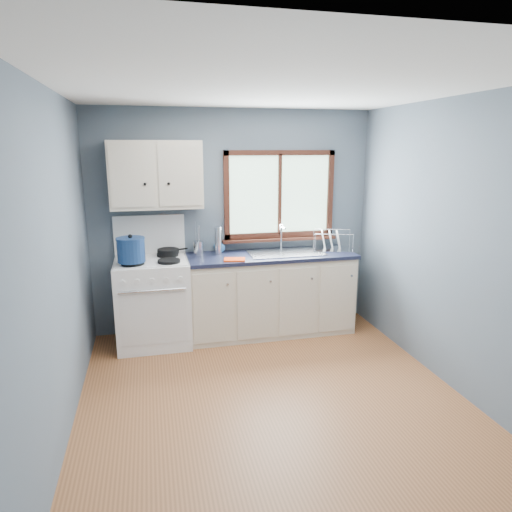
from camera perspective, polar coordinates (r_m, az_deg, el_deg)
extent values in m
cube|color=#9D5F35|center=(4.01, 2.36, -17.95)|extent=(3.20, 3.60, 0.02)
cube|color=white|center=(3.46, 2.79, 20.57)|extent=(3.20, 3.60, 0.02)
cube|color=slate|center=(5.26, -2.81, 4.34)|extent=(3.20, 0.02, 2.50)
cube|color=slate|center=(1.94, 17.52, -12.50)|extent=(3.20, 0.02, 2.50)
cube|color=slate|center=(3.47, -24.01, -1.61)|extent=(0.02, 3.60, 2.50)
cube|color=slate|center=(4.25, 23.95, 1.00)|extent=(0.02, 3.60, 2.50)
cube|color=white|center=(5.03, -12.73, -5.70)|extent=(0.76, 0.65, 0.92)
cube|color=white|center=(5.15, -13.16, 2.57)|extent=(0.76, 0.05, 0.44)
cube|color=silver|center=(4.90, -13.00, -0.55)|extent=(0.72, 0.59, 0.01)
cylinder|color=black|center=(4.75, -15.17, -0.86)|extent=(0.23, 0.23, 0.03)
cylinder|color=black|center=(4.75, -10.83, -0.63)|extent=(0.23, 0.23, 0.03)
cylinder|color=black|center=(5.05, -15.07, -0.04)|extent=(0.23, 0.23, 0.03)
cylinder|color=black|center=(5.04, -10.99, 0.18)|extent=(0.23, 0.23, 0.03)
cylinder|color=silver|center=(4.63, -12.82, -4.26)|extent=(0.66, 0.02, 0.02)
cube|color=silver|center=(4.75, -12.63, -7.63)|extent=(0.66, 0.01, 0.55)
cube|color=beige|center=(5.22, 1.78, -4.87)|extent=(1.85, 0.60, 0.88)
cube|color=black|center=(5.38, 1.70, -8.86)|extent=(1.85, 0.54, 0.08)
cube|color=black|center=(5.10, 1.82, 0.04)|extent=(1.89, 0.64, 0.04)
cube|color=silver|center=(5.14, 3.76, 0.40)|extent=(0.84, 0.46, 0.01)
cube|color=silver|center=(5.10, 1.60, -0.52)|extent=(0.36, 0.40, 0.14)
cube|color=silver|center=(5.22, 5.85, -0.27)|extent=(0.36, 0.40, 0.14)
cylinder|color=silver|center=(5.30, 3.15, 2.32)|extent=(0.02, 0.02, 0.28)
cylinder|color=silver|center=(5.21, 3.39, 3.57)|extent=(0.02, 0.16, 0.02)
sphere|color=silver|center=(5.27, 3.17, 3.81)|extent=(0.04, 0.04, 0.04)
cube|color=#9EC6A8|center=(5.32, 2.92, 7.70)|extent=(1.22, 0.01, 0.92)
cube|color=#3E1C12|center=(5.28, 3.04, 12.76)|extent=(1.30, 0.05, 0.06)
cube|color=#3E1C12|center=(5.37, 2.92, 2.69)|extent=(1.30, 0.05, 0.06)
cube|color=#3E1C12|center=(5.17, -3.70, 7.52)|extent=(0.06, 0.05, 1.00)
cube|color=#3E1C12|center=(5.51, 9.24, 7.74)|extent=(0.06, 0.05, 1.00)
cube|color=#3E1C12|center=(5.30, 2.98, 7.68)|extent=(0.03, 0.05, 0.92)
cube|color=#3E1C12|center=(5.35, 3.00, 2.10)|extent=(1.36, 0.10, 0.03)
cube|color=beige|center=(4.94, -12.39, 9.88)|extent=(0.95, 0.32, 0.70)
cube|color=beige|center=(4.77, -15.23, 9.61)|extent=(0.44, 0.01, 0.62)
cube|color=beige|center=(4.78, -9.46, 9.90)|extent=(0.44, 0.01, 0.62)
sphere|color=black|center=(4.76, -13.72, 8.72)|extent=(0.03, 0.03, 0.03)
sphere|color=black|center=(4.77, -10.86, 8.87)|extent=(0.03, 0.03, 0.03)
cylinder|color=black|center=(5.04, -10.92, 0.61)|extent=(0.31, 0.31, 0.05)
cube|color=black|center=(5.11, -9.24, 0.86)|extent=(0.13, 0.07, 0.01)
cylinder|color=navy|center=(4.73, -15.36, 0.69)|extent=(0.29, 0.29, 0.23)
cylinder|color=navy|center=(4.70, -15.45, 2.13)|extent=(0.30, 0.30, 0.02)
sphere|color=black|center=(4.70, -15.46, 2.38)|extent=(0.04, 0.04, 0.04)
cylinder|color=silver|center=(5.12, -7.23, 1.06)|extent=(0.12, 0.12, 0.14)
cylinder|color=silver|center=(5.11, -7.09, 2.71)|extent=(0.01, 0.01, 0.21)
cylinder|color=silver|center=(5.10, -7.52, 2.90)|extent=(0.01, 0.01, 0.25)
cylinder|color=silver|center=(5.08, -7.23, 2.53)|extent=(0.01, 0.01, 0.19)
cylinder|color=silver|center=(5.05, -4.78, 1.91)|extent=(0.07, 0.07, 0.31)
imported|color=#2A6AA6|center=(5.12, -4.41, 1.83)|extent=(0.11, 0.11, 0.27)
cube|color=#E83C0F|center=(4.81, -2.69, -0.45)|extent=(0.25, 0.20, 0.02)
cube|color=silver|center=(5.37, 9.53, 0.85)|extent=(0.53, 0.46, 0.02)
cylinder|color=silver|center=(5.18, 7.36, 1.58)|extent=(0.01, 0.01, 0.21)
cylinder|color=silver|center=(5.21, 12.05, 1.48)|extent=(0.01, 0.01, 0.21)
cylinder|color=silver|center=(5.49, 7.22, 2.26)|extent=(0.01, 0.01, 0.21)
cylinder|color=silver|center=(5.53, 11.64, 2.16)|extent=(0.01, 0.01, 0.21)
cylinder|color=silver|center=(5.17, 9.76, 2.68)|extent=(0.41, 0.14, 0.01)
cylinder|color=silver|center=(5.48, 9.48, 3.31)|extent=(0.41, 0.14, 0.01)
cylinder|color=white|center=(5.34, 8.43, 2.02)|extent=(0.13, 0.24, 0.23)
cylinder|color=white|center=(5.34, 9.35, 2.00)|extent=(0.13, 0.24, 0.23)
cylinder|color=white|center=(5.35, 10.26, 1.98)|extent=(0.13, 0.24, 0.23)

